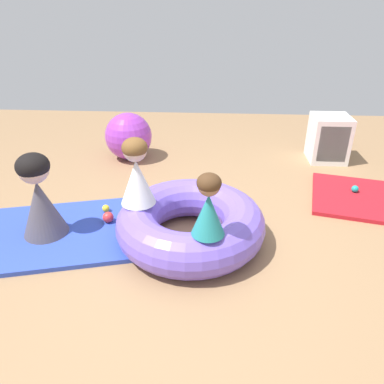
% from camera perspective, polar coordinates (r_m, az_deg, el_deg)
% --- Properties ---
extents(ground_plane, '(8.00, 8.00, 0.00)m').
position_cam_1_polar(ground_plane, '(3.07, 0.54, -8.50)').
color(ground_plane, '#93704C').
extents(gym_mat_far_left, '(1.44, 1.17, 0.04)m').
position_cam_1_polar(gym_mat_far_left, '(4.14, 26.81, -1.14)').
color(gym_mat_far_left, '#B21923').
rests_on(gym_mat_far_left, ground).
extents(gym_mat_center_rear, '(1.87, 1.38, 0.04)m').
position_cam_1_polar(gym_mat_center_rear, '(3.42, -21.42, -6.07)').
color(gym_mat_center_rear, '#2D47B7').
rests_on(gym_mat_center_rear, ground).
extents(inflatable_cushion, '(1.22, 1.22, 0.35)m').
position_cam_1_polar(inflatable_cushion, '(3.05, -0.23, -4.83)').
color(inflatable_cushion, '#7056D1').
rests_on(inflatable_cushion, ground).
extents(child_in_white, '(0.36, 0.36, 0.55)m').
position_cam_1_polar(child_in_white, '(2.91, -8.57, 3.03)').
color(child_in_white, white).
rests_on(child_in_white, inflatable_cushion).
extents(child_in_teal, '(0.33, 0.33, 0.46)m').
position_cam_1_polar(child_in_teal, '(2.50, 2.57, -2.13)').
color(child_in_teal, teal).
rests_on(child_in_teal, inflatable_cushion).
extents(adult_seated, '(0.52, 0.52, 0.72)m').
position_cam_1_polar(adult_seated, '(3.24, -22.54, -0.60)').
color(adult_seated, '#4C4751').
rests_on(adult_seated, gym_mat_center_rear).
extents(play_ball_teal, '(0.07, 0.07, 0.07)m').
position_cam_1_polar(play_ball_teal, '(4.15, 23.88, 0.45)').
color(play_ball_teal, teal).
rests_on(play_ball_teal, gym_mat_far_left).
extents(play_ball_yellow, '(0.07, 0.07, 0.07)m').
position_cam_1_polar(play_ball_yellow, '(3.54, -13.17, -2.46)').
color(play_ball_yellow, yellow).
rests_on(play_ball_yellow, gym_mat_center_rear).
extents(play_ball_red, '(0.10, 0.10, 0.10)m').
position_cam_1_polar(play_ball_red, '(3.37, -12.83, -3.82)').
color(play_ball_red, red).
rests_on(play_ball_red, gym_mat_center_rear).
extents(exercise_ball_large, '(0.58, 0.58, 0.58)m').
position_cam_1_polar(exercise_ball_large, '(4.71, -9.78, 8.49)').
color(exercise_ball_large, purple).
rests_on(exercise_ball_large, ground).
extents(storage_cube, '(0.44, 0.44, 0.56)m').
position_cam_1_polar(storage_cube, '(4.88, 20.41, 7.67)').
color(storage_cube, white).
rests_on(storage_cube, ground).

